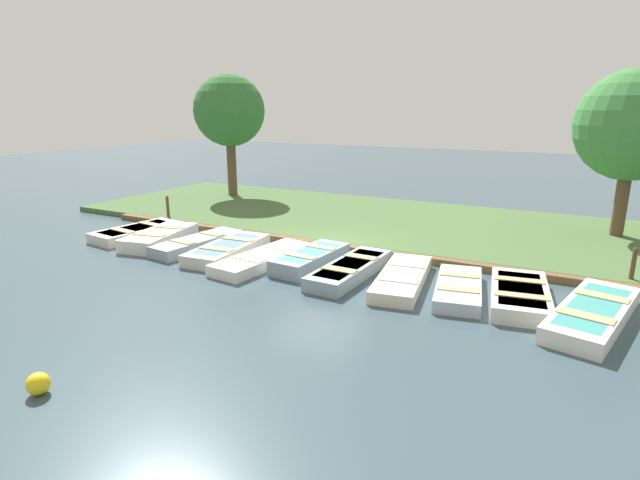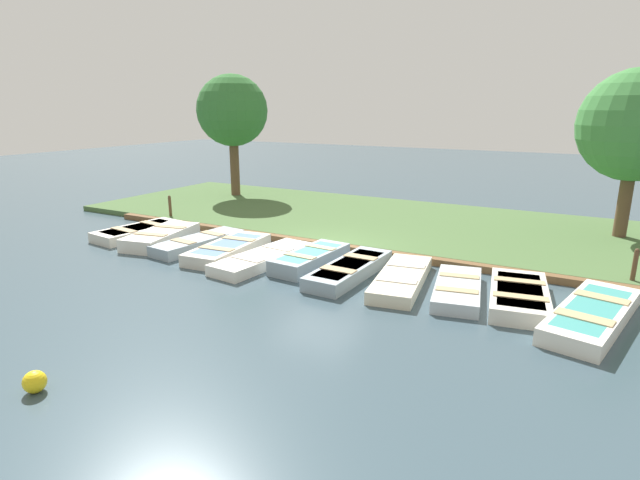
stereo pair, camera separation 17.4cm
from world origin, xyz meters
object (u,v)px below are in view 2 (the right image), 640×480
rowboat_5 (311,259)px  park_tree_far_left (232,111)px  rowboat_8 (458,289)px  park_tree_left (637,126)px  rowboat_0 (139,231)px  rowboat_1 (161,236)px  rowboat_4 (264,258)px  buoy (35,382)px  mooring_post_far (634,268)px  rowboat_9 (519,296)px  rowboat_6 (350,269)px  rowboat_7 (401,278)px  mooring_post_near (170,208)px  rowboat_10 (592,315)px  rowboat_2 (199,242)px  rowboat_3 (228,249)px

rowboat_5 → park_tree_far_left: 11.76m
rowboat_5 → rowboat_8: 4.13m
park_tree_left → rowboat_0: bearing=-63.9°
rowboat_8 → park_tree_left: park_tree_left is taller
rowboat_1 → rowboat_4: bearing=75.6°
rowboat_0 → park_tree_far_left: bearing=-160.7°
rowboat_5 → park_tree_far_left: size_ratio=0.48×
rowboat_1 → park_tree_far_left: size_ratio=0.52×
rowboat_0 → rowboat_5: bearing=96.8°
buoy → rowboat_0: bearing=-140.8°
rowboat_0 → mooring_post_far: bearing=106.0°
rowboat_8 → rowboat_9: bearing=84.9°
rowboat_6 → buoy: bearing=-12.8°
park_tree_left → buoy: bearing=-29.2°
mooring_post_far → park_tree_left: park_tree_left is taller
rowboat_0 → rowboat_9: size_ratio=1.04×
rowboat_5 → rowboat_8: rowboat_5 is taller
rowboat_7 → mooring_post_near: bearing=-112.3°
rowboat_7 → mooring_post_near: size_ratio=3.35×
rowboat_8 → rowboat_10: rowboat_10 is taller
mooring_post_far → park_tree_left: 5.76m
rowboat_2 → park_tree_left: park_tree_left is taller
rowboat_9 → rowboat_8: bearing=-93.3°
rowboat_7 → park_tree_far_left: size_ratio=0.59×
rowboat_2 → park_tree_far_left: size_ratio=0.56×
buoy → rowboat_10: bearing=133.1°
rowboat_9 → rowboat_10: rowboat_9 is taller
rowboat_3 → rowboat_4: 1.41m
rowboat_1 → rowboat_5: bearing=81.0°
rowboat_0 → mooring_post_far: 14.69m
rowboat_5 → rowboat_7: (0.19, 2.72, -0.06)m
rowboat_6 → rowboat_10: bearing=89.0°
rowboat_8 → mooring_post_near: bearing=-113.1°
rowboat_1 → rowboat_2: bearing=84.3°
rowboat_0 → rowboat_6: bearing=95.2°
rowboat_9 → park_tree_left: (-7.18, 2.10, 3.52)m
mooring_post_near → park_tree_far_left: park_tree_far_left is taller
rowboat_8 → mooring_post_near: mooring_post_near is taller
rowboat_4 → mooring_post_near: size_ratio=3.48×
rowboat_2 → buoy: 8.19m
rowboat_2 → rowboat_1: bearing=-77.8°
rowboat_1 → park_tree_left: bearing=107.9°
rowboat_4 → park_tree_far_left: park_tree_far_left is taller
rowboat_3 → mooring_post_far: mooring_post_far is taller
rowboat_4 → rowboat_3: bearing=-91.1°
buoy → rowboat_7: bearing=155.7°
rowboat_6 → mooring_post_far: 6.90m
rowboat_0 → buoy: rowboat_0 is taller
rowboat_2 → rowboat_9: rowboat_9 is taller
mooring_post_far → buoy: (9.83, -8.34, -0.33)m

